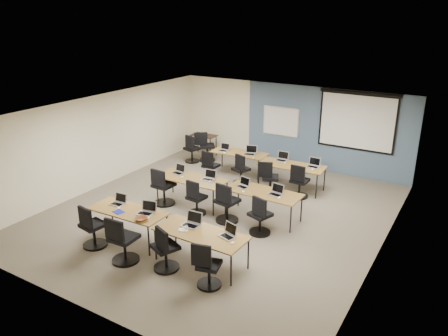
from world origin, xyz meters
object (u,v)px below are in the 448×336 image
Objects in this scene: training_table_back_right at (292,166)px; task_chair_1 at (122,244)px; training_table_mid_right at (263,193)px; spare_chair_b at (191,151)px; laptop_3 at (229,233)px; task_chair_10 at (269,181)px; whiteboard at (281,122)px; task_chair_5 at (196,200)px; task_chair_2 at (165,252)px; task_chair_9 at (241,172)px; utility_table at (204,138)px; laptop_4 at (179,171)px; laptop_9 at (250,152)px; task_chair_6 at (226,206)px; laptop_8 at (224,149)px; laptop_7 at (276,192)px; laptop_10 at (282,158)px; laptop_0 at (119,202)px; task_chair_4 at (163,190)px; laptop_11 at (314,165)px; task_chair_0 at (92,230)px; task_chair_11 at (299,184)px; laptop_1 at (147,210)px; task_chair_7 at (260,219)px; task_chair_8 at (210,168)px; laptop_6 at (243,185)px; training_table_front_left at (128,212)px; laptop_2 at (192,222)px; task_chair_3 at (207,269)px; training_table_front_right at (201,234)px; laptop_5 at (209,177)px; training_table_back_left at (239,154)px; spare_chair_a at (206,149)px.

task_chair_1 is at bearing -107.91° from training_table_back_right.
spare_chair_b is at bearing 147.88° from training_table_mid_right.
task_chair_10 reaches higher than laptop_3.
whiteboard reaches higher than training_table_mid_right.
task_chair_2 is at bearing -63.60° from task_chair_5.
task_chair_1 is at bearing -69.28° from task_chair_9.
utility_table is (-2.53, 4.19, 0.26)m from task_chair_5.
laptop_9 reaches higher than laptop_4.
task_chair_6 is 2.52m from task_chair_9.
laptop_8 is (-1.91, 5.45, 0.37)m from task_chair_2.
laptop_7 is 0.96× the size of laptop_10.
task_chair_5 is (1.01, -0.66, -0.40)m from laptop_4.
task_chair_6 reaches higher than laptop_0.
task_chair_4 is 3.10× the size of laptop_11.
laptop_9 is at bearing 90.17° from task_chair_0.
task_chair_11 reaches higher than spare_chair_b.
task_chair_4 reaches higher than laptop_9.
laptop_1 is 0.35× the size of task_chair_7.
training_table_back_right is at bearing -29.26° from laptop_9.
task_chair_10 reaches higher than spare_chair_b.
laptop_8 is (-2.39, 0.15, 0.10)m from training_table_back_right.
laptop_4 reaches higher than task_chair_8.
laptop_6 is (1.00, 3.34, 0.35)m from task_chair_1.
laptop_1 is 4.84m from laptop_8.
task_chair_5 is (0.57, 1.84, -0.29)m from training_table_front_left.
laptop_2 is 0.35× the size of task_chair_4.
laptop_7 is at bearing -42.25° from laptop_8.
laptop_8 is at bearing 5.15° from spare_chair_b.
task_chair_11 is (-0.11, 4.83, 0.02)m from task_chair_3.
task_chair_2 is (-0.49, -0.56, -0.27)m from training_table_front_right.
laptop_8 is (-2.94, 5.49, 0.40)m from task_chair_3.
laptop_3 is (1.98, 0.94, 0.36)m from task_chair_1.
training_table_front_left is at bearing -179.90° from laptop_1.
laptop_10 reaches higher than laptop_5.
training_table_back_left is 2.46m from task_chair_11.
task_chair_10 reaches higher than training_table_mid_right.
utility_table reaches higher than training_table_front_left.
task_chair_4 is at bearing -104.49° from training_table_back_left.
training_table_back_right is at bearing -19.39° from utility_table.
task_chair_7 is 5.50m from spare_chair_a.
laptop_11 is (1.11, 3.02, 0.36)m from task_chair_6.
task_chair_2 is at bearing -98.69° from training_table_back_right.
task_chair_3 is at bearing -43.81° from laptop_2.
laptop_4 is at bearing 158.84° from laptop_3.
whiteboard is 3.19m from spare_chair_b.
laptop_4 is at bearing 119.06° from task_chair_3.
utility_table is at bearing 121.51° from laptop_5.
laptop_9 reaches higher than training_table_back_left.
spare_chair_b is (-3.53, 4.98, -0.39)m from laptop_2.
training_table_front_right is 6.57m from spare_chair_a.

